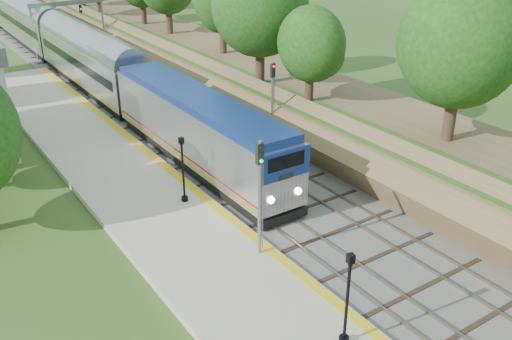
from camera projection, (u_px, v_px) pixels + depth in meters
ground at (428, 330)px, 23.95m from camera, size 320.00×320.00×0.00m
trackbed at (56, 47)px, 69.96m from camera, size 9.50×170.00×0.28m
platform at (153, 207)px, 33.26m from camera, size 6.40×68.00×0.38m
yellow_stripe at (196, 191)px, 34.61m from camera, size 0.55×68.00×0.01m
embankment at (119, 24)px, 73.36m from camera, size 10.64×170.00×11.70m
signal_gantry at (67, 13)px, 64.41m from camera, size 8.40×0.38×6.20m
trees_behind_platform at (14, 134)px, 31.90m from camera, size 7.82×53.32×7.21m
train at (10, 13)px, 78.39m from camera, size 3.24×129.83×4.77m
lamppost_mid at (347, 305)px, 21.97m from camera, size 0.41×0.41×4.17m
lamppost_far at (183, 173)px, 32.75m from camera, size 0.40×0.40×4.00m
signal_platform at (260, 186)px, 26.98m from camera, size 0.35×0.28×6.05m
signal_farside at (272, 95)px, 40.51m from camera, size 0.33×0.27×6.10m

